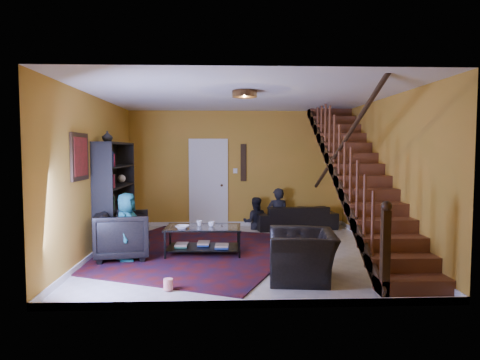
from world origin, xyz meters
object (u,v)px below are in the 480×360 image
object	(u,v)px
armchair_left	(123,235)
coffee_table	(203,238)
armchair_right	(302,255)
bookshelf	(116,196)
sofa	(296,217)

from	to	relation	value
armchair_left	coffee_table	world-z (taller)	armchair_left
armchair_right	coffee_table	world-z (taller)	armchair_right
bookshelf	armchair_right	distance (m)	3.95
coffee_table	armchair_right	bearing A→B (deg)	-45.32
bookshelf	armchair_right	bearing A→B (deg)	-34.99
sofa	armchair_right	distance (m)	3.98
armchair_left	coffee_table	xyz separation A→B (m)	(1.35, 0.25, -0.11)
bookshelf	armchair_left	xyz separation A→B (m)	(0.35, -0.99, -0.56)
armchair_left	sofa	bearing A→B (deg)	-62.47
armchair_left	armchair_right	world-z (taller)	armchair_left
sofa	armchair_right	xyz separation A→B (m)	(-0.57, -3.94, 0.07)
bookshelf	armchair_right	world-z (taller)	bookshelf
sofa	armchair_left	size ratio (longest dim) A/B	2.10
bookshelf	sofa	size ratio (longest dim) A/B	1.06
sofa	coffee_table	bearing A→B (deg)	42.22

